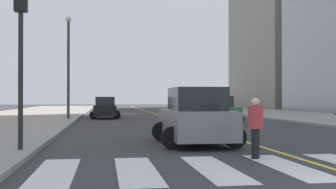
{
  "coord_description": "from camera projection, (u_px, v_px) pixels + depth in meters",
  "views": [
    {
      "loc": [
        -5.22,
        -5.75,
        1.64
      ],
      "look_at": [
        -0.1,
        28.89,
        1.94
      ],
      "focal_mm": 46.03,
      "sensor_mm": 36.0,
      "label": 1
    }
  ],
  "objects": [
    {
      "name": "crosswalk_paint",
      "position": [
        322.0,
        166.0,
        10.4
      ],
      "size": [
        13.5,
        4.0,
        0.01
      ],
      "color": "silver",
      "rests_on": "ground"
    },
    {
      "name": "lane_divider_paint",
      "position": [
        154.0,
        113.0,
        46.01
      ],
      "size": [
        0.16,
        80.0,
        0.01
      ],
      "primitive_type": "cube",
      "color": "yellow",
      "rests_on": "ground"
    },
    {
      "name": "parking_garage_concrete",
      "position": [
        296.0,
        37.0,
        76.97
      ],
      "size": [
        18.0,
        24.0,
        25.19
      ],
      "primitive_type": "cube",
      "color": "gray",
      "rests_on": "ground"
    },
    {
      "name": "car_black_nearest",
      "position": [
        105.0,
        108.0,
        34.65
      ],
      "size": [
        2.48,
        3.94,
        1.75
      ],
      "rotation": [
        0.0,
        0.0,
        -0.01
      ],
      "color": "black",
      "rests_on": "ground"
    },
    {
      "name": "car_green_second",
      "position": [
        218.0,
        111.0,
        27.39
      ],
      "size": [
        2.58,
        4.06,
        1.79
      ],
      "rotation": [
        0.0,
        0.0,
        3.17
      ],
      "color": "#236B42",
      "rests_on": "ground"
    },
    {
      "name": "car_white_third",
      "position": [
        193.0,
        104.0,
        52.22
      ],
      "size": [
        2.84,
        4.44,
        1.95
      ],
      "rotation": [
        0.0,
        0.0,
        3.1
      ],
      "color": "silver",
      "rests_on": "ground"
    },
    {
      "name": "car_gray_fourth",
      "position": [
        196.0,
        118.0,
        15.18
      ],
      "size": [
        2.81,
        4.5,
        2.01
      ],
      "rotation": [
        0.0,
        0.0,
        -0.0
      ],
      "color": "slate",
      "rests_on": "ground"
    },
    {
      "name": "traffic_light_far_corner",
      "position": [
        21.0,
        29.0,
        12.52
      ],
      "size": [
        0.36,
        0.41,
        5.0
      ],
      "color": "black",
      "rests_on": "sidewalk_kerb_west"
    },
    {
      "name": "pedestrian_crossing",
      "position": [
        255.0,
        125.0,
        11.65
      ],
      "size": [
        0.41,
        0.41,
        1.65
      ],
      "rotation": [
        0.0,
        0.0,
        4.15
      ],
      "color": "black",
      "rests_on": "ground"
    },
    {
      "name": "street_lamp",
      "position": [
        68.0,
        58.0,
        31.17
      ],
      "size": [
        0.44,
        0.44,
        7.46
      ],
      "color": "#38383D",
      "rests_on": "sidewalk_kerb_west"
    }
  ]
}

